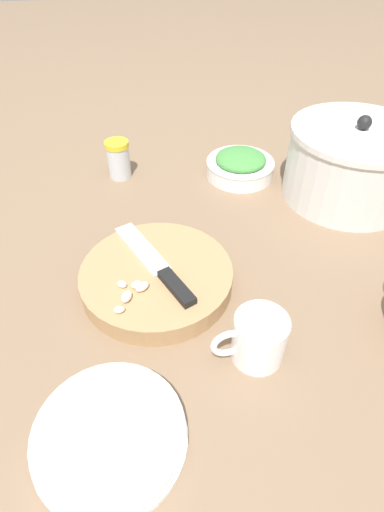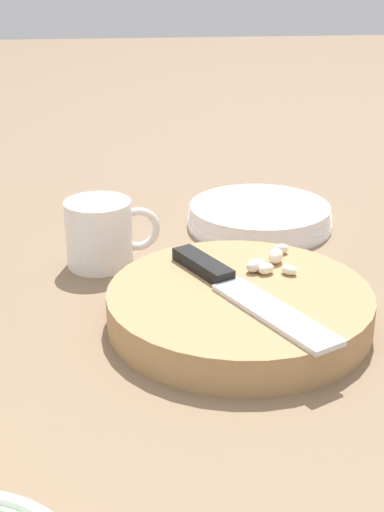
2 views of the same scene
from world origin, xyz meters
The scene contains 9 objects.
ground_plane centered at (0.00, 0.00, 0.00)m, with size 5.00×5.00×0.00m, color #7F664C.
cutting_board centered at (0.03, -0.09, 0.02)m, with size 0.26×0.26×0.04m.
chef_knife centered at (0.03, -0.09, 0.04)m, with size 0.22×0.13×0.01m.
garlic_cloves centered at (0.08, -0.13, 0.04)m, with size 0.07×0.06×0.02m.
herb_bowl centered at (-0.30, 0.13, 0.03)m, with size 0.16×0.16×0.06m.
spice_jar centered at (-0.34, -0.15, 0.04)m, with size 0.05×0.05×0.09m.
coffee_mug centered at (0.19, 0.04, 0.04)m, with size 0.08×0.11×0.08m.
plate_stack centered at (0.29, -0.16, 0.01)m, with size 0.19×0.19×0.03m.
stock_pot centered at (-0.19, 0.34, 0.08)m, with size 0.28×0.28×0.18m.
Camera 1 is at (0.51, -0.09, 0.50)m, focal length 28.00 mm.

